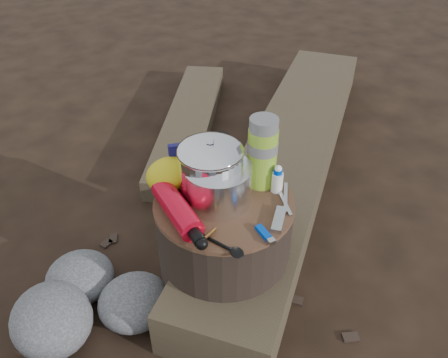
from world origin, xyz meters
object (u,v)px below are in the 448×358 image
log_main (290,156)px  travel_mug (219,153)px  camping_pot (211,170)px  thermos (262,153)px  fuel_bottle (177,209)px  stump (224,247)px

log_main → travel_mug: 0.71m
camping_pot → thermos: (0.17, -0.03, 0.02)m
travel_mug → fuel_bottle: bearing=-147.0°
thermos → fuel_bottle: bearing=-178.2°
thermos → travel_mug: size_ratio=1.98×
stump → fuel_bottle: size_ratio=1.49×
log_main → fuel_bottle: (-0.79, -0.42, 0.34)m
fuel_bottle → thermos: thermos is taller
camping_pot → fuel_bottle: bearing=-164.0°
log_main → thermos: size_ratio=9.43×
fuel_bottle → travel_mug: (0.24, 0.15, 0.02)m
camping_pot → thermos: thermos is taller
thermos → log_main: bearing=40.1°
stump → camping_pot: (-0.02, 0.05, 0.29)m
camping_pot → fuel_bottle: 0.16m
fuel_bottle → thermos: bearing=5.9°
log_main → fuel_bottle: size_ratio=7.52×
log_main → stump: bearing=-94.6°
log_main → travel_mug: travel_mug is taller
log_main → travel_mug: (-0.55, -0.26, 0.36)m
camping_pot → travel_mug: camping_pot is taller
travel_mug → log_main: bearing=25.5°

